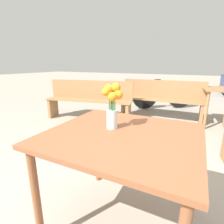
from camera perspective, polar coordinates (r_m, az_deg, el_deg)
ground_plane at (r=1.62m, az=3.00°, el=-32.42°), size 40.00×40.00×0.00m
table_front at (r=1.21m, az=3.44°, el=-11.06°), size 1.00×0.91×0.76m
flower_vase at (r=1.21m, az=0.09°, el=2.28°), size 0.14×0.13×0.32m
bench_near at (r=3.86m, az=-7.41°, el=4.54°), size 1.92×0.74×0.85m
bench_far at (r=4.03m, az=15.74°, el=4.48°), size 1.79×0.42×0.85m
table_back at (r=3.96m, az=31.97°, el=4.56°), size 0.75×0.82×0.75m
bicycle at (r=4.99m, az=16.31°, el=5.22°), size 1.44×0.95×0.80m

